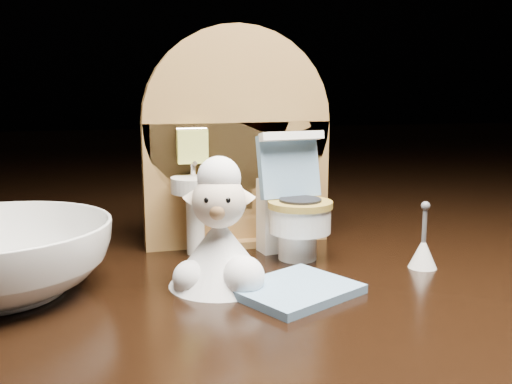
{
  "coord_description": "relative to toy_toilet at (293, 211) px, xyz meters",
  "views": [
    {
      "loc": [
        -0.09,
        -0.32,
        0.11
      ],
      "look_at": [
        -0.0,
        0.01,
        0.05
      ],
      "focal_mm": 40.0,
      "sensor_mm": 36.0,
      "label": 1
    }
  ],
  "objects": [
    {
      "name": "backdrop_panel",
      "position": [
        -0.03,
        0.04,
        0.04
      ],
      "size": [
        0.13,
        0.05,
        0.15
      ],
      "color": "olive",
      "rests_on": "ground"
    },
    {
      "name": "toy_toilet",
      "position": [
        0.0,
        0.0,
        0.0
      ],
      "size": [
        0.04,
        0.05,
        0.08
      ],
      "rotation": [
        0.0,
        0.0,
        0.14
      ],
      "color": "white",
      "rests_on": "ground"
    },
    {
      "name": "bath_mat",
      "position": [
        -0.02,
        -0.07,
        -0.03
      ],
      "size": [
        0.08,
        0.07,
        0.0
      ],
      "primitive_type": "cube",
      "rotation": [
        0.0,
        0.0,
        0.46
      ],
      "color": "#6A93B8",
      "rests_on": "ground"
    },
    {
      "name": "toilet_brush",
      "position": [
        0.07,
        -0.05,
        -0.02
      ],
      "size": [
        0.02,
        0.02,
        0.04
      ],
      "color": "white",
      "rests_on": "ground"
    },
    {
      "name": "plush_lamb",
      "position": [
        -0.06,
        -0.04,
        -0.0
      ],
      "size": [
        0.06,
        0.06,
        0.07
      ],
      "rotation": [
        0.0,
        0.0,
        -0.27
      ],
      "color": "white",
      "rests_on": "ground"
    }
  ]
}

